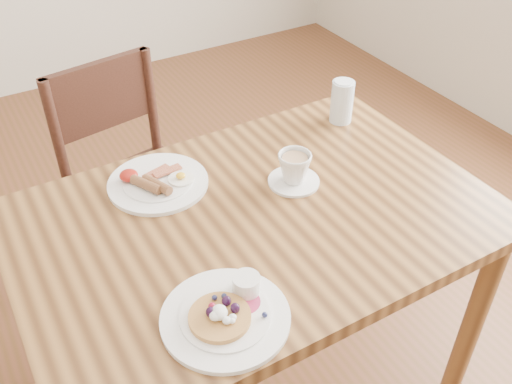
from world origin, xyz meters
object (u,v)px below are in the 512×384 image
at_px(dining_table, 256,242).
at_px(chair_far, 132,179).
at_px(breakfast_plate, 157,182).
at_px(teacup_saucer, 294,170).
at_px(pancake_plate, 227,313).
at_px(water_glass, 342,102).

bearing_deg(dining_table, chair_far, 100.94).
distance_m(breakfast_plate, teacup_saucer, 0.37).
bearing_deg(dining_table, teacup_saucer, 21.87).
xyz_separation_m(chair_far, teacup_saucer, (0.28, -0.58, 0.30)).
bearing_deg(teacup_saucer, chair_far, 115.57).
height_order(breakfast_plate, teacup_saucer, teacup_saucer).
distance_m(chair_far, breakfast_plate, 0.49).
height_order(pancake_plate, water_glass, water_glass).
height_order(dining_table, breakfast_plate, breakfast_plate).
xyz_separation_m(chair_far, water_glass, (0.58, -0.39, 0.32)).
relative_size(chair_far, water_glass, 6.54).
bearing_deg(pancake_plate, dining_table, 49.46).
bearing_deg(teacup_saucer, pancake_plate, -139.56).
bearing_deg(pancake_plate, breakfast_plate, 84.31).
relative_size(pancake_plate, breakfast_plate, 1.00).
bearing_deg(breakfast_plate, water_glass, 2.08).
height_order(pancake_plate, breakfast_plate, pancake_plate).
relative_size(chair_far, pancake_plate, 3.26).
relative_size(dining_table, water_glass, 8.92).
relative_size(chair_far, teacup_saucer, 6.29).
bearing_deg(pancake_plate, teacup_saucer, 40.44).
height_order(breakfast_plate, water_glass, water_glass).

